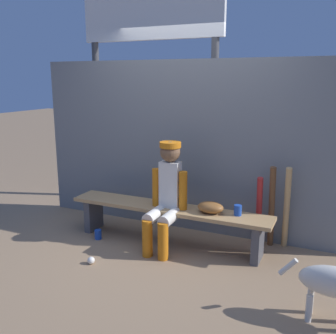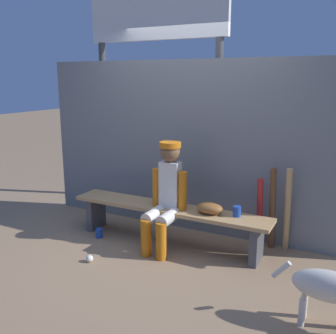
{
  "view_description": "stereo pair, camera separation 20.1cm",
  "coord_description": "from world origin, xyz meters",
  "px_view_note": "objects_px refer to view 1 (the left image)",
  "views": [
    {
      "loc": [
        1.68,
        -3.68,
        1.83
      ],
      "look_at": [
        0.0,
        0.0,
        0.89
      ],
      "focal_mm": 41.03,
      "sensor_mm": 36.0,
      "label": 1
    },
    {
      "loc": [
        1.86,
        -3.59,
        1.83
      ],
      "look_at": [
        0.0,
        0.0,
        0.89
      ],
      "focal_mm": 41.03,
      "sensor_mm": 36.0,
      "label": 2
    }
  ],
  "objects_px": {
    "dugout_bench": "(168,215)",
    "bat_aluminum_red": "(259,212)",
    "baseball": "(91,260)",
    "player_seated": "(166,193)",
    "bat_wood_dark": "(272,207)",
    "baseball_glove": "(210,207)",
    "scoreboard": "(155,34)",
    "cup_on_ground": "(98,234)",
    "bat_wood_tan": "(287,208)",
    "cup_on_bench": "(238,210)"
  },
  "relations": [
    {
      "from": "dugout_bench",
      "to": "bat_wood_tan",
      "type": "height_order",
      "value": "bat_wood_tan"
    },
    {
      "from": "bat_wood_tan",
      "to": "dugout_bench",
      "type": "bearing_deg",
      "value": -162.34
    },
    {
      "from": "baseball",
      "to": "scoreboard",
      "type": "xyz_separation_m",
      "value": [
        -0.24,
        1.97,
        2.36
      ]
    },
    {
      "from": "bat_aluminum_red",
      "to": "bat_wood_tan",
      "type": "relative_size",
      "value": 0.86
    },
    {
      "from": "cup_on_bench",
      "to": "scoreboard",
      "type": "bearing_deg",
      "value": 142.8
    },
    {
      "from": "bat_wood_dark",
      "to": "player_seated",
      "type": "bearing_deg",
      "value": -155.9
    },
    {
      "from": "bat_wood_tan",
      "to": "cup_on_ground",
      "type": "xyz_separation_m",
      "value": [
        -2.01,
        -0.61,
        -0.41
      ]
    },
    {
      "from": "cup_on_ground",
      "to": "cup_on_bench",
      "type": "relative_size",
      "value": 1.0
    },
    {
      "from": "baseball_glove",
      "to": "bat_wood_dark",
      "type": "relative_size",
      "value": 0.3
    },
    {
      "from": "player_seated",
      "to": "scoreboard",
      "type": "height_order",
      "value": "scoreboard"
    },
    {
      "from": "dugout_bench",
      "to": "bat_wood_tan",
      "type": "distance_m",
      "value": 1.28
    },
    {
      "from": "baseball_glove",
      "to": "bat_wood_dark",
      "type": "height_order",
      "value": "bat_wood_dark"
    },
    {
      "from": "bat_wood_dark",
      "to": "scoreboard",
      "type": "relative_size",
      "value": 0.28
    },
    {
      "from": "bat_wood_tan",
      "to": "scoreboard",
      "type": "bearing_deg",
      "value": 157.57
    },
    {
      "from": "bat_wood_dark",
      "to": "baseball",
      "type": "relative_size",
      "value": 12.67
    },
    {
      "from": "baseball",
      "to": "cup_on_ground",
      "type": "bearing_deg",
      "value": 118.1
    },
    {
      "from": "baseball",
      "to": "player_seated",
      "type": "bearing_deg",
      "value": 51.68
    },
    {
      "from": "bat_wood_dark",
      "to": "cup_on_ground",
      "type": "height_order",
      "value": "bat_wood_dark"
    },
    {
      "from": "dugout_bench",
      "to": "cup_on_ground",
      "type": "distance_m",
      "value": 0.87
    },
    {
      "from": "player_seated",
      "to": "cup_on_bench",
      "type": "relative_size",
      "value": 10.61
    },
    {
      "from": "dugout_bench",
      "to": "bat_aluminum_red",
      "type": "height_order",
      "value": "bat_aluminum_red"
    },
    {
      "from": "player_seated",
      "to": "bat_wood_dark",
      "type": "relative_size",
      "value": 1.25
    },
    {
      "from": "dugout_bench",
      "to": "player_seated",
      "type": "height_order",
      "value": "player_seated"
    },
    {
      "from": "baseball_glove",
      "to": "cup_on_bench",
      "type": "bearing_deg",
      "value": 9.33
    },
    {
      "from": "baseball_glove",
      "to": "cup_on_bench",
      "type": "relative_size",
      "value": 2.55
    },
    {
      "from": "player_seated",
      "to": "cup_on_bench",
      "type": "bearing_deg",
      "value": 11.64
    },
    {
      "from": "baseball_glove",
      "to": "scoreboard",
      "type": "relative_size",
      "value": 0.08
    },
    {
      "from": "baseball_glove",
      "to": "cup_on_ground",
      "type": "distance_m",
      "value": 1.38
    },
    {
      "from": "bat_wood_dark",
      "to": "dugout_bench",
      "type": "bearing_deg",
      "value": -161.48
    },
    {
      "from": "bat_wood_dark",
      "to": "cup_on_ground",
      "type": "xyz_separation_m",
      "value": [
        -1.86,
        -0.58,
        -0.41
      ]
    },
    {
      "from": "cup_on_ground",
      "to": "scoreboard",
      "type": "xyz_separation_m",
      "value": [
        0.05,
        1.42,
        2.34
      ]
    },
    {
      "from": "cup_on_ground",
      "to": "bat_wood_tan",
      "type": "bearing_deg",
      "value": 17.02
    },
    {
      "from": "dugout_bench",
      "to": "bat_aluminum_red",
      "type": "bearing_deg",
      "value": 20.55
    },
    {
      "from": "player_seated",
      "to": "bat_wood_dark",
      "type": "height_order",
      "value": "player_seated"
    },
    {
      "from": "baseball_glove",
      "to": "cup_on_bench",
      "type": "xyz_separation_m",
      "value": [
        0.28,
        0.05,
        -0.01
      ]
    },
    {
      "from": "bat_wood_tan",
      "to": "baseball",
      "type": "bearing_deg",
      "value": -145.94
    },
    {
      "from": "bat_wood_dark",
      "to": "baseball",
      "type": "bearing_deg",
      "value": -144.17
    },
    {
      "from": "bat_wood_tan",
      "to": "bat_aluminum_red",
      "type": "bearing_deg",
      "value": -172.55
    },
    {
      "from": "bat_aluminum_red",
      "to": "cup_on_ground",
      "type": "distance_m",
      "value": 1.85
    },
    {
      "from": "cup_on_ground",
      "to": "cup_on_bench",
      "type": "distance_m",
      "value": 1.65
    },
    {
      "from": "scoreboard",
      "to": "bat_wood_tan",
      "type": "bearing_deg",
      "value": -22.43
    },
    {
      "from": "baseball",
      "to": "cup_on_bench",
      "type": "height_order",
      "value": "cup_on_bench"
    },
    {
      "from": "dugout_bench",
      "to": "baseball",
      "type": "distance_m",
      "value": 0.97
    },
    {
      "from": "bat_aluminum_red",
      "to": "bat_wood_tan",
      "type": "distance_m",
      "value": 0.29
    },
    {
      "from": "player_seated",
      "to": "baseball_glove",
      "type": "relative_size",
      "value": 4.17
    },
    {
      "from": "player_seated",
      "to": "bat_aluminum_red",
      "type": "relative_size",
      "value": 1.44
    },
    {
      "from": "baseball_glove",
      "to": "baseball",
      "type": "bearing_deg",
      "value": -142.07
    },
    {
      "from": "baseball_glove",
      "to": "scoreboard",
      "type": "xyz_separation_m",
      "value": [
        -1.23,
        1.19,
        1.9
      ]
    },
    {
      "from": "baseball",
      "to": "scoreboard",
      "type": "relative_size",
      "value": 0.02
    },
    {
      "from": "cup_on_bench",
      "to": "dugout_bench",
      "type": "bearing_deg",
      "value": -176.58
    }
  ]
}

